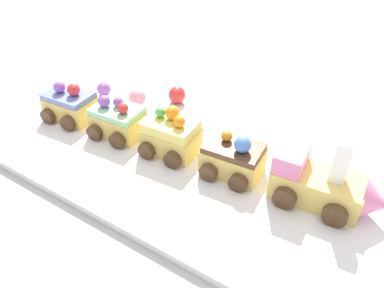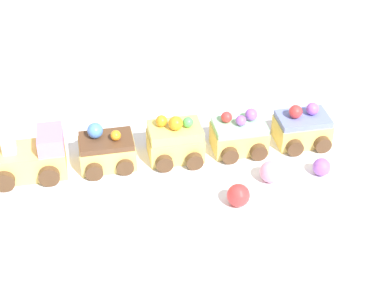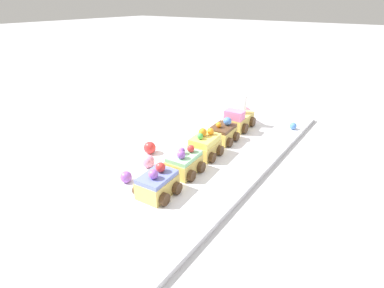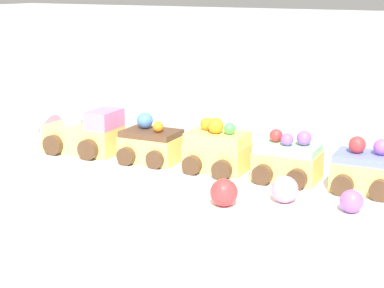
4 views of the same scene
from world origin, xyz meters
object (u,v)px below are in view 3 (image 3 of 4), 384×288
object	(u,v)px
cake_train_locomotive	(240,118)
gumball_pink	(148,161)
gumball_blue	(293,126)
cake_car_blueberry	(157,184)
cake_car_mint	(184,163)
gumball_purple	(126,177)
cake_car_chocolate	(223,133)
cake_car_lemon	(205,146)
gumball_red	(150,148)

from	to	relation	value
cake_train_locomotive	gumball_pink	distance (m)	0.34
gumball_blue	cake_car_blueberry	bearing A→B (deg)	166.96
cake_car_mint	gumball_purple	bearing A→B (deg)	139.31
cake_car_chocolate	cake_car_mint	size ratio (longest dim) A/B	1.00
cake_car_blueberry	gumball_blue	bearing A→B (deg)	-16.99
cake_car_blueberry	gumball_blue	distance (m)	0.48
cake_car_chocolate	gumball_pink	distance (m)	0.23
cake_car_lemon	cake_car_mint	size ratio (longest dim) A/B	1.00
gumball_purple	gumball_blue	bearing A→B (deg)	-21.78
cake_train_locomotive	cake_car_lemon	distance (m)	0.21
cake_car_lemon	cake_car_blueberry	xyz separation A→B (m)	(-0.19, -0.01, -0.00)
gumball_red	cake_car_mint	bearing A→B (deg)	-101.09
cake_train_locomotive	cake_car_blueberry	world-z (taller)	cake_train_locomotive
cake_car_mint	gumball_blue	size ratio (longest dim) A/B	3.78
cake_car_blueberry	gumball_blue	xyz separation A→B (m)	(0.47, -0.11, -0.01)
gumball_purple	gumball_pink	world-z (taller)	gumball_pink
gumball_pink	gumball_blue	bearing A→B (deg)	-25.78
cake_car_chocolate	gumball_purple	distance (m)	0.30
cake_train_locomotive	cake_car_lemon	size ratio (longest dim) A/B	1.72
cake_car_mint	cake_car_blueberry	size ratio (longest dim) A/B	1.00
cake_car_mint	gumball_purple	xyz separation A→B (m)	(-0.10, 0.08, -0.01)
cake_car_chocolate	cake_car_blueberry	bearing A→B (deg)	179.96
cake_car_chocolate	gumball_red	xyz separation A→B (m)	(-0.16, 0.11, -0.01)
cake_car_chocolate	cake_car_mint	world-z (taller)	cake_car_chocolate
cake_train_locomotive	gumball_blue	world-z (taller)	cake_train_locomotive
gumball_pink	cake_train_locomotive	bearing A→B (deg)	-9.90
gumball_red	gumball_purple	bearing A→B (deg)	-159.01
gumball_purple	gumball_red	bearing A→B (deg)	20.99
gumball_blue	cake_car_lemon	bearing A→B (deg)	156.68
cake_car_chocolate	cake_train_locomotive	bearing A→B (deg)	0.12
gumball_blue	gumball_red	world-z (taller)	gumball_red
gumball_blue	gumball_red	size ratio (longest dim) A/B	0.70
cake_car_lemon	gumball_purple	xyz separation A→B (m)	(-0.19, 0.07, -0.01)
cake_car_chocolate	cake_car_blueberry	distance (m)	0.28
cake_car_chocolate	cake_car_mint	xyz separation A→B (m)	(-0.19, -0.01, 0.00)
gumball_blue	gumball_pink	size ratio (longest dim) A/B	0.70
cake_train_locomotive	gumball_red	size ratio (longest dim) A/B	4.55
cake_car_lemon	gumball_purple	size ratio (longest dim) A/B	3.21
cake_car_chocolate	gumball_pink	world-z (taller)	cake_car_chocolate
cake_car_lemon	gumball_blue	distance (m)	0.31
cake_car_blueberry	gumball_red	bearing A→B (deg)	43.50
cake_car_chocolate	cake_car_blueberry	world-z (taller)	cake_car_chocolate
cake_car_chocolate	gumball_blue	bearing A→B (deg)	-38.38
cake_car_blueberry	gumball_purple	bearing A→B (deg)	90.25
cake_train_locomotive	gumball_blue	distance (m)	0.15
cake_car_blueberry	gumball_purple	size ratio (longest dim) A/B	3.21
cake_car_blueberry	gumball_blue	world-z (taller)	cake_car_blueberry
cake_train_locomotive	cake_car_mint	xyz separation A→B (m)	(-0.31, -0.02, -0.00)
cake_train_locomotive	cake_car_mint	bearing A→B (deg)	-179.97
cake_train_locomotive	gumball_red	bearing A→B (deg)	156.29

